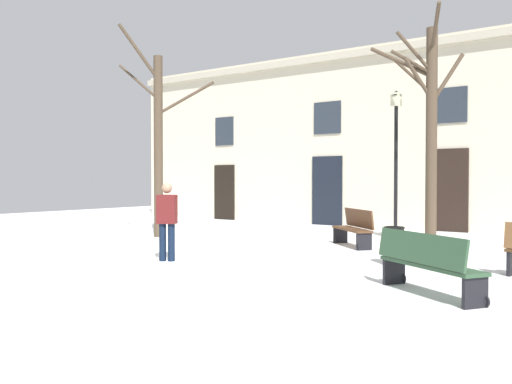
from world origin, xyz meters
The scene contains 9 objects.
ground_plane centered at (0.00, 0.00, 0.00)m, with size 35.07×35.07×0.00m, color white.
building_facade centered at (0.01, 9.28, 3.15)m, with size 21.92×0.60×6.19m.
tree_foreground centered at (-4.07, 2.74, 2.81)m, with size 2.60×2.08×5.95m.
tree_right_of_center centered at (2.89, 5.11, 2.98)m, with size 2.20×1.42×5.68m.
streetlamp centered at (1.70, 6.01, 2.47)m, with size 0.30×0.30×4.05m.
litter_bin centered at (3.33, 1.67, 0.37)m, with size 0.40×0.40×0.74m.
bench_near_lamp centered at (4.71, -0.66, 0.46)m, with size 1.79×1.39×0.90m.
bench_facing_shops centered at (1.45, 3.91, 0.46)m, with size 1.49×1.41×0.92m.
person_by_shop_door centered at (-0.59, -0.44, 0.86)m, with size 0.44×0.37×1.57m.
Camera 1 is at (7.16, -8.30, 1.64)m, focal length 38.26 mm.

